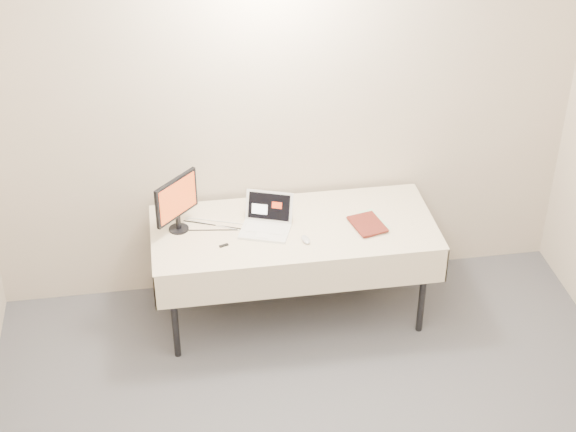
{
  "coord_description": "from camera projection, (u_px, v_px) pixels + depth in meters",
  "views": [
    {
      "loc": [
        -0.78,
        -2.68,
        3.94
      ],
      "look_at": [
        -0.05,
        1.99,
        0.86
      ],
      "focal_mm": 55.0,
      "sensor_mm": 36.0,
      "label": 1
    }
  ],
  "objects": [
    {
      "name": "clicker",
      "position": [
        306.0,
        239.0,
        5.61
      ],
      "size": [
        0.06,
        0.11,
        0.02
      ],
      "primitive_type": "ellipsoid",
      "rotation": [
        0.0,
        0.0,
        0.15
      ],
      "color": "#BCBCBE",
      "rests_on": "table"
    },
    {
      "name": "table",
      "position": [
        294.0,
        234.0,
        5.79
      ],
      "size": [
        1.86,
        0.81,
        0.74
      ],
      "color": "black",
      "rests_on": "ground"
    },
    {
      "name": "monitor",
      "position": [
        177.0,
        200.0,
        5.61
      ],
      "size": [
        0.28,
        0.28,
        0.38
      ],
      "rotation": [
        0.0,
        0.0,
        0.8
      ],
      "color": "black",
      "rests_on": "table"
    },
    {
      "name": "laptop",
      "position": [
        267.0,
        221.0,
        5.72
      ],
      "size": [
        0.39,
        0.38,
        0.21
      ],
      "rotation": [
        0.0,
        0.0,
        -0.35
      ],
      "color": "white",
      "rests_on": "table"
    },
    {
      "name": "usb_dongle",
      "position": [
        224.0,
        245.0,
        5.57
      ],
      "size": [
        0.06,
        0.04,
        0.01
      ],
      "primitive_type": "cube",
      "rotation": [
        0.0,
        0.0,
        0.33
      ],
      "color": "black",
      "rests_on": "table"
    },
    {
      "name": "book",
      "position": [
        355.0,
        213.0,
        5.66
      ],
      "size": [
        0.19,
        0.07,
        0.25
      ],
      "primitive_type": "imported",
      "rotation": [
        0.0,
        0.0,
        0.22
      ],
      "color": "maroon",
      "rests_on": "table"
    },
    {
      "name": "paper_form",
      "position": [
        374.0,
        220.0,
        5.82
      ],
      "size": [
        0.17,
        0.28,
        0.0
      ],
      "primitive_type": "cube",
      "rotation": [
        0.0,
        0.0,
        0.26
      ],
      "color": "#B7E1B3",
      "rests_on": "table"
    },
    {
      "name": "alarm_clock",
      "position": [
        270.0,
        203.0,
        5.95
      ],
      "size": [
        0.13,
        0.08,
        0.05
      ],
      "rotation": [
        0.0,
        0.0,
        0.21
      ],
      "color": "black",
      "rests_on": "table"
    },
    {
      "name": "back_wall",
      "position": [
        283.0,
        112.0,
        5.8
      ],
      "size": [
        4.0,
        0.1,
        2.7
      ],
      "primitive_type": "cube",
      "color": "beige",
      "rests_on": "ground"
    }
  ]
}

